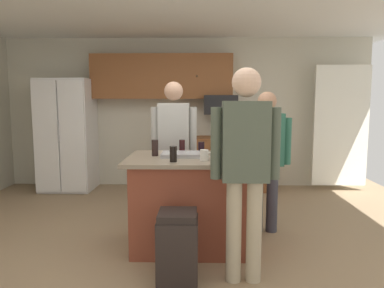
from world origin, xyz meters
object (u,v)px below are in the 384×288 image
person_guest_right (266,152)px  serving_tray (183,154)px  glass_pilsner (173,154)px  trash_bin (178,247)px  person_guest_left (174,141)px  glass_short_whisky (155,148)px  mug_ceramic_white (205,155)px  refrigerator (67,135)px  kitchen_island (191,201)px  person_host_foreground (245,160)px  glass_dark_ale (223,147)px  tumbler_amber (201,147)px  microwave_over_range (220,105)px  glass_stout_tall (182,146)px  mug_blue_stoneware (224,154)px

person_guest_right → serving_tray: 1.02m
glass_pilsner → trash_bin: 0.86m
person_guest_left → glass_short_whisky: (-0.14, -0.74, 0.02)m
person_guest_right → mug_ceramic_white: size_ratio=13.16×
refrigerator → kitchen_island: size_ratio=1.44×
person_host_foreground → glass_dark_ale: size_ratio=11.61×
person_host_foreground → person_guest_right: bearing=-50.0°
refrigerator → serving_tray: 3.15m
person_guest_right → mug_ceramic_white: bearing=15.6°
serving_tray → glass_pilsner: bearing=-103.0°
glass_dark_ale → tumbler_amber: bearing=153.2°
kitchen_island → tumbler_amber: tumbler_amber is taller
person_host_foreground → mug_ceramic_white: person_host_foreground is taller
trash_bin → serving_tray: bearing=89.4°
person_host_foreground → person_guest_left: size_ratio=1.02×
microwave_over_range → glass_short_whisky: size_ratio=3.31×
person_host_foreground → glass_pilsner: bearing=23.1°
person_host_foreground → glass_stout_tall: (-0.57, 1.02, -0.02)m
kitchen_island → glass_short_whisky: glass_short_whisky is taller
glass_short_whisky → glass_dark_ale: bearing=8.9°
person_guest_left → mug_ceramic_white: size_ratio=14.20×
kitchen_island → glass_stout_tall: glass_stout_tall is taller
person_host_foreground → trash_bin: (-0.56, -0.02, -0.75)m
person_guest_right → glass_short_whisky: bearing=-10.6°
mug_blue_stoneware → kitchen_island: bearing=160.5°
microwave_over_range → person_host_foreground: 3.27m
refrigerator → person_host_foreground: size_ratio=1.05×
mug_blue_stoneware → person_host_foreground: bearing=-78.1°
glass_stout_tall → trash_bin: glass_stout_tall is taller
person_guest_right → person_guest_left: size_ratio=0.93×
glass_pilsner → mug_blue_stoneware: bearing=20.5°
mug_blue_stoneware → glass_dark_ale: bearing=89.3°
person_guest_right → microwave_over_range: bearing=-106.6°
microwave_over_range → mug_ceramic_white: 2.79m
mug_blue_stoneware → serving_tray: 0.44m
microwave_over_range → serving_tray: microwave_over_range is taller
glass_dark_ale → serving_tray: (-0.42, -0.15, -0.06)m
glass_pilsner → refrigerator: bearing=126.7°
glass_pilsner → kitchen_island: bearing=61.9°
person_guest_left → person_host_foreground: bearing=8.0°
person_guest_left → microwave_over_range: bearing=142.1°
microwave_over_range → glass_dark_ale: bearing=-92.2°
kitchen_island → person_guest_left: (-0.24, 0.80, 0.54)m
person_guest_right → glass_stout_tall: person_guest_right is taller
person_host_foreground → person_guest_left: 1.69m
person_host_foreground → glass_stout_tall: size_ratio=12.27×
glass_short_whisky → serving_tray: size_ratio=0.38×
person_guest_right → mug_blue_stoneware: bearing=20.0°
refrigerator → person_guest_right: 3.59m
mug_ceramic_white → refrigerator: bearing=131.4°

